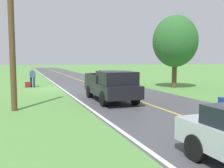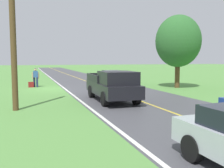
# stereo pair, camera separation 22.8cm
# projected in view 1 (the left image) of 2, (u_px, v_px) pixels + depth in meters

# --- Properties ---
(ground_plane) EXTENTS (200.00, 200.00, 0.00)m
(ground_plane) POSITION_uv_depth(u_px,v_px,m) (50.00, 89.00, 21.24)
(ground_plane) COLOR #568E42
(road_surface) EXTENTS (7.19, 120.00, 0.00)m
(road_surface) POSITION_uv_depth(u_px,v_px,m) (100.00, 87.00, 22.72)
(road_surface) COLOR #47474C
(road_surface) RESTS_ON ground
(lane_edge_line) EXTENTS (0.16, 117.60, 0.00)m
(lane_edge_line) POSITION_uv_depth(u_px,v_px,m) (62.00, 89.00, 21.57)
(lane_edge_line) COLOR silver
(lane_edge_line) RESTS_ON ground
(lane_centre_line) EXTENTS (0.14, 117.60, 0.00)m
(lane_centre_line) POSITION_uv_depth(u_px,v_px,m) (100.00, 87.00, 22.72)
(lane_centre_line) COLOR gold
(lane_centre_line) RESTS_ON ground
(hitchhiker_walking) EXTENTS (0.62, 0.51, 1.75)m
(hitchhiker_walking) POSITION_uv_depth(u_px,v_px,m) (32.00, 76.00, 22.56)
(hitchhiker_walking) COLOR navy
(hitchhiker_walking) RESTS_ON ground
(suitcase_carried) EXTENTS (0.48, 0.24, 0.49)m
(suitcase_carried) POSITION_uv_depth(u_px,v_px,m) (28.00, 85.00, 22.38)
(suitcase_carried) COLOR maroon
(suitcase_carried) RESTS_ON ground
(pickup_truck_passing) EXTENTS (2.20, 5.45, 1.82)m
(pickup_truck_passing) POSITION_uv_depth(u_px,v_px,m) (112.00, 85.00, 14.90)
(pickup_truck_passing) COLOR black
(pickup_truck_passing) RESTS_ON ground
(tree_far_side_near) EXTENTS (3.93, 3.93, 6.35)m
(tree_far_side_near) POSITION_uv_depth(u_px,v_px,m) (175.00, 41.00, 22.03)
(tree_far_side_near) COLOR brown
(tree_far_side_near) RESTS_ON ground
(sedan_near_oncoming) EXTENTS (2.06, 4.47, 1.41)m
(sedan_near_oncoming) POSITION_uv_depth(u_px,v_px,m) (110.00, 77.00, 24.93)
(sedan_near_oncoming) COLOR silver
(sedan_near_oncoming) RESTS_ON ground
(utility_pole_roadside) EXTENTS (0.28, 0.28, 7.98)m
(utility_pole_roadside) POSITION_uv_depth(u_px,v_px,m) (11.00, 27.00, 11.83)
(utility_pole_roadside) COLOR brown
(utility_pole_roadside) RESTS_ON ground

